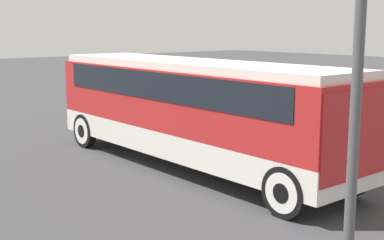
# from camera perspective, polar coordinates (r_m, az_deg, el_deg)

# --- Properties ---
(ground_plane) EXTENTS (120.00, 120.00, 0.00)m
(ground_plane) POSITION_cam_1_polar(r_m,az_deg,el_deg) (16.15, 0.00, -5.02)
(ground_plane) COLOR #38383A
(tour_bus) EXTENTS (11.22, 2.66, 3.19)m
(tour_bus) POSITION_cam_1_polar(r_m,az_deg,el_deg) (15.69, 0.22, 1.76)
(tour_bus) COLOR silver
(tour_bus) RESTS_ON ground_plane
(parked_car_near) EXTENTS (4.76, 1.80, 1.44)m
(parked_car_near) POSITION_cam_1_polar(r_m,az_deg,el_deg) (24.32, 10.16, 1.58)
(parked_car_near) COLOR navy
(parked_car_near) RESTS_ON ground_plane
(lamp_post) EXTENTS (0.44, 0.44, 5.55)m
(lamp_post) POSITION_cam_1_polar(r_m,az_deg,el_deg) (7.84, 17.28, 5.85)
(lamp_post) COLOR #515156
(lamp_post) RESTS_ON ground_plane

